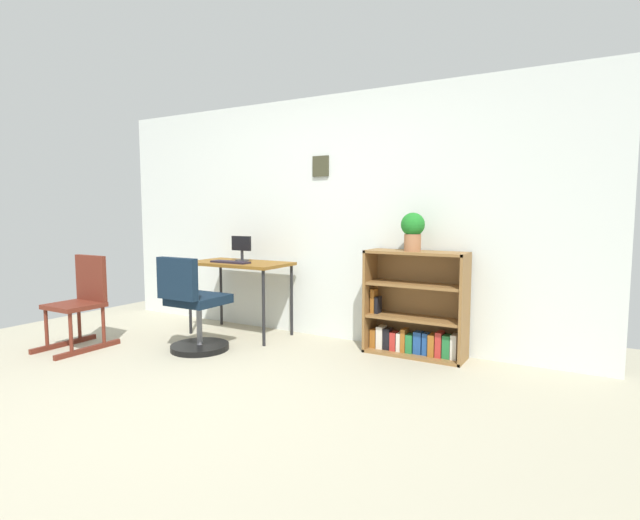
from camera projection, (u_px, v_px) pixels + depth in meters
name	position (u px, v px, depth m)	size (l,w,h in m)	color
ground_plane	(159.00, 407.00, 3.16)	(6.24, 6.24, 0.00)	#A6A088
wall_back	(325.00, 218.00, 4.89)	(5.20, 0.12, 2.36)	silver
desk	(240.00, 268.00, 4.96)	(1.01, 0.55, 0.74)	brown
monitor	(242.00, 248.00, 5.03)	(0.24, 0.14, 0.26)	#262628
keyboard	(230.00, 262.00, 4.86)	(0.42, 0.12, 0.02)	black
office_chair	(194.00, 311.00, 4.37)	(0.52, 0.55, 0.86)	black
rocking_chair	(81.00, 301.00, 4.51)	(0.42, 0.64, 0.84)	#602519
bookshelf_low	(416.00, 310.00, 4.29)	(0.87, 0.30, 0.91)	brown
potted_plant_on_shelf	(413.00, 229.00, 4.18)	(0.20, 0.20, 0.33)	#9E6642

